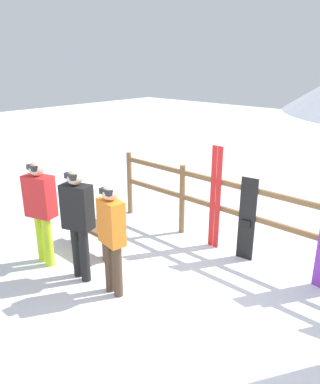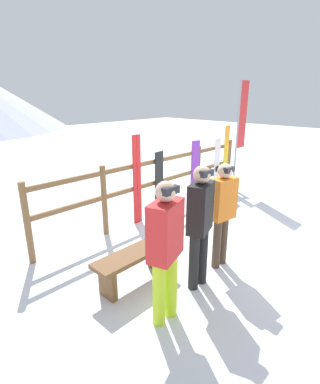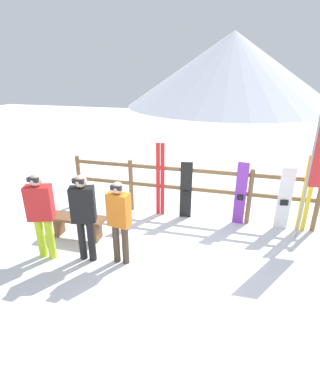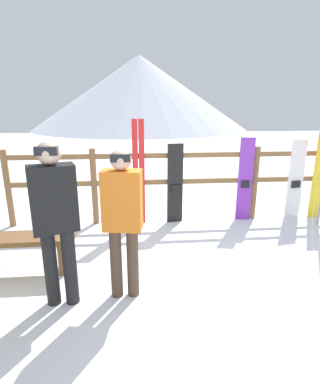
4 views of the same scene
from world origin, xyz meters
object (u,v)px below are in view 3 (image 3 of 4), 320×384
Objects in this scene: ski_pair_yellow at (307,195)px; person_orange at (119,217)px; snowboard_purple at (241,194)px; snowboard_white at (285,199)px; rental_flag at (319,158)px; person_red at (41,211)px; person_black at (84,212)px; snowboard_black_stripe at (186,191)px; ski_pair_red at (160,180)px; bench at (77,223)px.

person_orange is at bearing -148.64° from ski_pair_yellow.
snowboard_purple is 0.91m from snowboard_white.
person_red is at bearing -158.42° from rental_flag.
snowboard_purple is (2.02, 2.03, -0.20)m from person_orange.
person_black is 4.40m from rental_flag.
person_black reaches higher than snowboard_black_stripe.
person_orange is 0.95× the size of person_red.
rental_flag is at bearing 26.73° from person_orange.
ski_pair_red reaches higher than snowboard_purple.
snowboard_white reaches higher than snowboard_black_stripe.
person_red is 0.60× the size of rental_flag.
person_orange is 1.08× the size of snowboard_purple.
rental_flag is (4.72, 1.87, 0.78)m from person_red.
snowboard_white is (4.11, 1.45, 0.36)m from bench.
person_black is at bearing -149.42° from snowboard_white.
person_red is at bearing -172.21° from person_orange.
snowboard_white is at bearing 27.19° from person_red.
ski_pair_red is at bearing 46.32° from bench.
ski_pair_yellow is at bearing 25.17° from person_red.
bench is 1.01m from person_red.
snowboard_black_stripe is 0.80× the size of ski_pair_yellow.
snowboard_black_stripe is at bearing -180.00° from snowboard_white.
person_orange is at bearing -111.73° from snowboard_black_stripe.
snowboard_black_stripe is (1.44, 2.10, -0.29)m from person_black.
person_red is 1.18× the size of snowboard_white.
snowboard_white is at bearing 34.73° from person_orange.
snowboard_purple is at bearing 38.44° from person_black.
person_orange is at bearing 7.79° from person_red.
ski_pair_yellow reaches higher than snowboard_purple.
snowboard_black_stripe reaches higher than bench.
ski_pair_red is 2.73m from snowboard_white.
ski_pair_yellow is at bearing 17.81° from bench.
person_orange is 1.12× the size of snowboard_white.
person_red is 1.14× the size of snowboard_purple.
snowboard_purple is (1.21, 0.00, 0.04)m from snowboard_black_stripe.
rental_flag reaches higher than person_orange.
person_red reaches higher than bench.
bench is 4.77m from ski_pair_yellow.
person_red is at bearing -146.96° from snowboard_purple.
person_black is at bearing -152.04° from ski_pair_yellow.
rental_flag is (3.96, 1.75, 0.77)m from person_black.
ski_pair_yellow reaches higher than bench.
bench is at bearing -160.59° from snowboard_white.
ski_pair_yellow is (4.73, 2.22, -0.11)m from person_red.
person_red is (-1.39, -0.19, 0.04)m from person_orange.
ski_pair_red is at bearing 68.43° from person_black.
person_red is 0.94× the size of ski_pair_red.
person_orange is 0.89× the size of ski_pair_red.
person_orange is 0.57× the size of rental_flag.
person_orange is at bearing -26.18° from bench.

